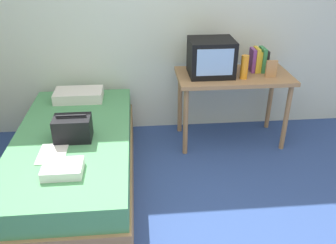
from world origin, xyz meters
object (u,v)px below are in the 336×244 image
Objects in this scene: magazine at (52,154)px; tv at (211,57)px; bed at (75,161)px; picture_frame at (271,69)px; book_row at (259,60)px; remote_dark at (78,171)px; remote_silver at (56,131)px; handbag at (73,128)px; water_bottle at (244,67)px; desk at (233,83)px; pillow at (79,95)px; folded_towel at (63,169)px.

tv is at bearing 35.15° from magazine.
bed is 11.55× the size of picture_frame.
remote_dark is (-1.70, -1.31, -0.35)m from book_row.
remote_silver is (-1.97, -0.70, -0.35)m from book_row.
handbag is (-1.87, -0.65, -0.22)m from picture_frame.
book_row is at bearing 28.75° from magazine.
picture_frame is at bearing 23.46° from magazine.
water_bottle is at bearing 15.92° from remote_silver.
tv reaches higher than book_row.
water_bottle is (0.06, -0.12, 0.22)m from desk.
pillow is (-0.03, 0.73, 0.32)m from bed.
remote_silver is at bearing -160.35° from book_row.
folded_towel is (0.16, -0.61, 0.02)m from remote_silver.
tv reaches higher than remote_dark.
folded_towel is (-0.01, -0.48, -0.07)m from handbag.
magazine is at bearing 131.75° from remote_dark.
folded_towel is at bearing -87.51° from bed.
book_row is at bearing 110.33° from picture_frame.
book_row reaches higher than magazine.
pillow is (-1.86, -0.04, -0.31)m from book_row.
bed is 0.41m from magazine.
bed is 0.32m from remote_silver.
picture_frame is (0.28, 0.01, -0.03)m from water_bottle.
book_row is 2.18m from remote_dark.
water_bottle is 0.49× the size of pillow.
desk is at bearing 30.59° from magazine.
remote_silver is at bearing 156.03° from bed.
water_bottle is at bearing -24.49° from tv.
bed is 4.55× the size of tv.
magazine reaches higher than bed.
book_row reaches higher than water_bottle.
tv is 1.88× the size of water_bottle.
remote_dark is (-1.50, -1.11, -0.34)m from water_bottle.
book_row is at bearing 44.07° from water_bottle.
water_bottle is at bearing -63.02° from desk.
picture_frame is 0.62× the size of folded_towel.
picture_frame is 2.12m from remote_silver.
remote_dark is 0.56× the size of folded_towel.
tv is at bearing 155.51° from water_bottle.
handbag is 0.49m from remote_dark.
water_bottle reaches higher than remote_silver.
folded_towel is at bearing -135.82° from tv.
remote_silver is at bearing 113.29° from remote_dark.
magazine is at bearing -121.68° from handbag.
picture_frame is at bearing 14.09° from remote_silver.
book_row is at bearing 37.63° from remote_dark.
bed is at bearing -87.77° from pillow.
handbag is (-1.80, -0.84, -0.26)m from book_row.
book_row is 1.72× the size of remote_silver.
magazine is at bearing -153.52° from water_bottle.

